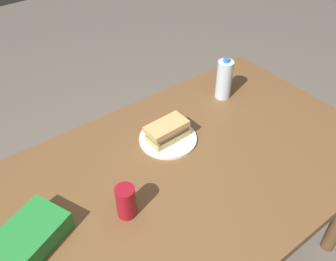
{
  "coord_description": "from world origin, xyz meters",
  "views": [
    {
      "loc": [
        0.57,
        0.7,
        1.74
      ],
      "look_at": [
        -0.09,
        -0.16,
        0.8
      ],
      "focal_mm": 38.32,
      "sensor_mm": 36.0,
      "label": 1
    }
  ],
  "objects_px": {
    "paper_plate": "(168,139)",
    "chip_bag": "(29,237)",
    "dining_table": "(175,189)",
    "water_bottle_tall": "(224,79)",
    "soda_can_red": "(126,201)",
    "sandwich": "(168,131)"
  },
  "relations": [
    {
      "from": "dining_table",
      "to": "sandwich",
      "type": "height_order",
      "value": "sandwich"
    },
    {
      "from": "soda_can_red",
      "to": "water_bottle_tall",
      "type": "relative_size",
      "value": 0.6
    },
    {
      "from": "paper_plate",
      "to": "chip_bag",
      "type": "height_order",
      "value": "chip_bag"
    },
    {
      "from": "sandwich",
      "to": "water_bottle_tall",
      "type": "xyz_separation_m",
      "value": [
        -0.39,
        -0.09,
        0.04
      ]
    },
    {
      "from": "water_bottle_tall",
      "to": "paper_plate",
      "type": "bearing_deg",
      "value": 12.75
    },
    {
      "from": "dining_table",
      "to": "paper_plate",
      "type": "bearing_deg",
      "value": -119.14
    },
    {
      "from": "chip_bag",
      "to": "soda_can_red",
      "type": "bearing_deg",
      "value": 141.28
    },
    {
      "from": "soda_can_red",
      "to": "water_bottle_tall",
      "type": "bearing_deg",
      "value": -157.7
    },
    {
      "from": "paper_plate",
      "to": "chip_bag",
      "type": "bearing_deg",
      "value": 11.23
    },
    {
      "from": "dining_table",
      "to": "chip_bag",
      "type": "height_order",
      "value": "chip_bag"
    },
    {
      "from": "chip_bag",
      "to": "water_bottle_tall",
      "type": "relative_size",
      "value": 1.14
    },
    {
      "from": "paper_plate",
      "to": "dining_table",
      "type": "bearing_deg",
      "value": 60.86
    },
    {
      "from": "sandwich",
      "to": "soda_can_red",
      "type": "distance_m",
      "value": 0.38
    },
    {
      "from": "dining_table",
      "to": "soda_can_red",
      "type": "distance_m",
      "value": 0.28
    },
    {
      "from": "paper_plate",
      "to": "water_bottle_tall",
      "type": "bearing_deg",
      "value": -167.25
    },
    {
      "from": "dining_table",
      "to": "soda_can_red",
      "type": "bearing_deg",
      "value": 10.04
    },
    {
      "from": "paper_plate",
      "to": "chip_bag",
      "type": "relative_size",
      "value": 1.03
    },
    {
      "from": "dining_table",
      "to": "water_bottle_tall",
      "type": "relative_size",
      "value": 8.25
    },
    {
      "from": "paper_plate",
      "to": "chip_bag",
      "type": "distance_m",
      "value": 0.64
    },
    {
      "from": "dining_table",
      "to": "soda_can_red",
      "type": "relative_size",
      "value": 13.64
    },
    {
      "from": "sandwich",
      "to": "chip_bag",
      "type": "xyz_separation_m",
      "value": [
        0.62,
        0.12,
        -0.02
      ]
    },
    {
      "from": "dining_table",
      "to": "sandwich",
      "type": "distance_m",
      "value": 0.23
    }
  ]
}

